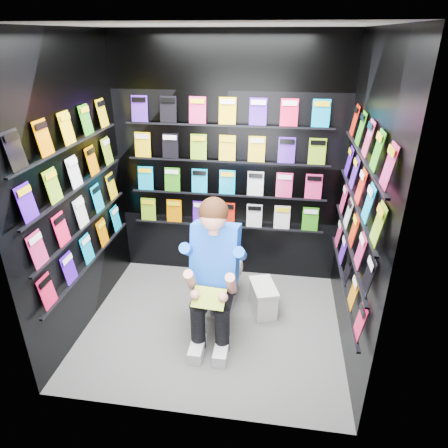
# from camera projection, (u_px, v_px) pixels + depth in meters

# --- Properties ---
(floor) EXTENTS (2.40, 2.40, 0.00)m
(floor) POSITION_uv_depth(u_px,v_px,m) (213.00, 325.00, 3.85)
(floor) COLOR slate
(floor) RESTS_ON ground
(ceiling) EXTENTS (2.40, 2.40, 0.00)m
(ceiling) POSITION_uv_depth(u_px,v_px,m) (208.00, 25.00, 2.73)
(ceiling) COLOR white
(ceiling) RESTS_ON floor
(wall_back) EXTENTS (2.40, 0.04, 2.60)m
(wall_back) POSITION_uv_depth(u_px,v_px,m) (228.00, 165.00, 4.18)
(wall_back) COLOR black
(wall_back) RESTS_ON floor
(wall_front) EXTENTS (2.40, 0.04, 2.60)m
(wall_front) POSITION_uv_depth(u_px,v_px,m) (181.00, 263.00, 2.40)
(wall_front) COLOR black
(wall_front) RESTS_ON floor
(wall_left) EXTENTS (0.04, 2.00, 2.60)m
(wall_left) POSITION_uv_depth(u_px,v_px,m) (74.00, 193.00, 3.45)
(wall_left) COLOR black
(wall_left) RESTS_ON floor
(wall_right) EXTENTS (0.04, 2.00, 2.60)m
(wall_right) POSITION_uv_depth(u_px,v_px,m) (361.00, 209.00, 3.13)
(wall_right) COLOR black
(wall_right) RESTS_ON floor
(comics_back) EXTENTS (2.10, 0.06, 1.37)m
(comics_back) POSITION_uv_depth(u_px,v_px,m) (227.00, 165.00, 4.15)
(comics_back) COLOR #E51747
(comics_back) RESTS_ON wall_back
(comics_left) EXTENTS (0.06, 1.70, 1.37)m
(comics_left) POSITION_uv_depth(u_px,v_px,m) (78.00, 193.00, 3.44)
(comics_left) COLOR #E51747
(comics_left) RESTS_ON wall_left
(comics_right) EXTENTS (0.06, 1.70, 1.37)m
(comics_right) POSITION_uv_depth(u_px,v_px,m) (357.00, 208.00, 3.13)
(comics_right) COLOR #E51747
(comics_right) RESTS_ON wall_right
(toilet) EXTENTS (0.47, 0.78, 0.73)m
(toilet) POSITION_uv_depth(u_px,v_px,m) (222.00, 273.00, 4.02)
(toilet) COLOR white
(toilet) RESTS_ON floor
(longbox) EXTENTS (0.30, 0.41, 0.27)m
(longbox) POSITION_uv_depth(u_px,v_px,m) (263.00, 299.00, 4.00)
(longbox) COLOR white
(longbox) RESTS_ON floor
(longbox_lid) EXTENTS (0.33, 0.43, 0.03)m
(longbox_lid) POSITION_uv_depth(u_px,v_px,m) (264.00, 287.00, 3.94)
(longbox_lid) COLOR white
(longbox_lid) RESTS_ON longbox
(reader) EXTENTS (0.61, 0.85, 1.50)m
(reader) POSITION_uv_depth(u_px,v_px,m) (216.00, 254.00, 3.50)
(reader) COLOR blue
(reader) RESTS_ON toilet
(held_comic) EXTENTS (0.29, 0.18, 0.12)m
(held_comic) POSITION_uv_depth(u_px,v_px,m) (209.00, 298.00, 3.28)
(held_comic) COLOR #2A9324
(held_comic) RESTS_ON reader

